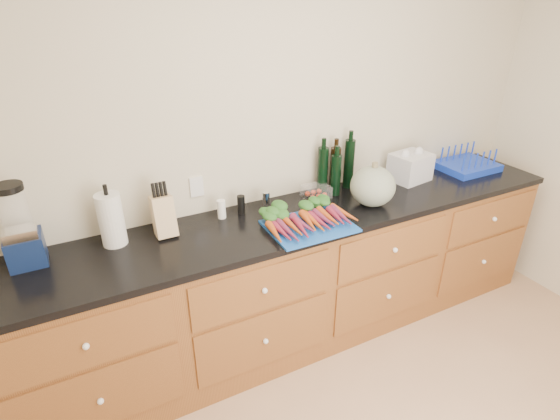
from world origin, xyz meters
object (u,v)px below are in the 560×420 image
squash (373,186)px  dish_rack (467,164)px  carrots (306,218)px  blender_appliance (20,231)px  knife_block (164,216)px  cutting_board (309,226)px  tomato_box (316,192)px  paper_towel (111,220)px

squash → dish_rack: (1.03, 0.16, -0.09)m
carrots → blender_appliance: 1.47m
carrots → knife_block: 0.81m
cutting_board → squash: bearing=8.6°
tomato_box → dish_rack: dish_rack is taller
paper_towel → tomato_box: paper_towel is taller
carrots → dish_rack: dish_rack is taller
carrots → squash: squash is taller
knife_block → dish_rack: knife_block is taller
cutting_board → paper_towel: bearing=162.7°
squash → tomato_box: bearing=135.3°
paper_towel → dish_rack: paper_towel is taller
dish_rack → paper_towel: bearing=178.2°
cutting_board → knife_block: size_ratio=2.13×
cutting_board → tomato_box: bearing=53.3°
cutting_board → dish_rack: bearing=8.9°
blender_appliance → tomato_box: blender_appliance is taller
carrots → tomato_box: (0.25, 0.29, -0.00)m
carrots → paper_towel: 1.07m
squash → paper_towel: (-1.53, 0.24, 0.02)m
knife_block → tomato_box: 1.01m
knife_block → dish_rack: size_ratio=0.55×
squash → knife_block: 1.28m
cutting_board → blender_appliance: 1.49m
squash → dish_rack: 1.05m
squash → knife_block: bearing=169.9°
cutting_board → dish_rack: (1.53, 0.24, 0.03)m
dish_rack → tomato_box: bearing=176.0°
tomato_box → carrots: bearing=-130.2°
cutting_board → carrots: 0.05m
paper_towel → knife_block: (0.27, -0.02, -0.03)m
cutting_board → knife_block: knife_block is taller
knife_block → dish_rack: bearing=-1.5°
tomato_box → dish_rack: (1.29, -0.09, 0.00)m
blender_appliance → dish_rack: 2.98m
blender_appliance → paper_towel: blender_appliance is taller
cutting_board → knife_block: bearing=158.4°
knife_block → tomato_box: (1.01, 0.03, -0.07)m
squash → tomato_box: size_ratio=1.67×
blender_appliance → tomato_box: (1.69, 0.01, -0.15)m
knife_block → paper_towel: bearing=175.7°
cutting_board → squash: squash is taller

